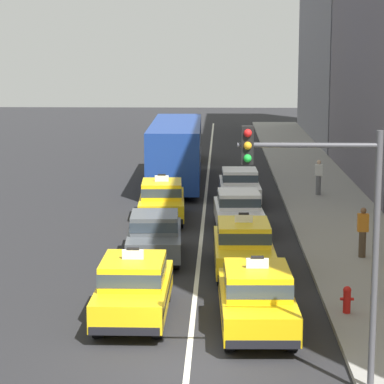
{
  "coord_description": "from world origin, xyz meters",
  "views": [
    {
      "loc": [
        0.73,
        -18.04,
        7.15
      ],
      "look_at": [
        -0.44,
        15.52,
        1.3
      ],
      "focal_mm": 79.07,
      "sensor_mm": 36.0,
      "label": 1
    }
  ],
  "objects_px": {
    "fire_hydrant": "(347,298)",
    "taxi_right_nearest": "(257,297)",
    "pedestrian_near_crosswalk": "(319,177)",
    "taxi_left_nearest": "(134,287)",
    "taxi_left_third": "(162,200)",
    "traffic_light_pole": "(329,214)",
    "taxi_left_fifth": "(182,147)",
    "sedan_right_third": "(238,210)",
    "bus_left_fourth": "(176,150)",
    "taxi_right_second": "(243,246)",
    "sedan_right_fourth": "(239,185)",
    "pedestrian_by_storefront": "(363,232)",
    "sedan_left_second": "(155,234)"
  },
  "relations": [
    {
      "from": "sedan_right_fourth",
      "to": "taxi_left_nearest",
      "type": "bearing_deg",
      "value": -100.58
    },
    {
      "from": "sedan_right_third",
      "to": "fire_hydrant",
      "type": "bearing_deg",
      "value": -75.9
    },
    {
      "from": "taxi_left_nearest",
      "to": "taxi_right_nearest",
      "type": "height_order",
      "value": "same"
    },
    {
      "from": "fire_hydrant",
      "to": "traffic_light_pole",
      "type": "xyz_separation_m",
      "value": [
        -1.19,
        -4.98,
        3.28
      ]
    },
    {
      "from": "sedan_left_second",
      "to": "pedestrian_near_crosswalk",
      "type": "relative_size",
      "value": 2.63
    },
    {
      "from": "taxi_left_third",
      "to": "taxi_right_second",
      "type": "xyz_separation_m",
      "value": [
        3.14,
        -7.95,
        0.0
      ]
    },
    {
      "from": "sedan_right_fourth",
      "to": "pedestrian_by_storefront",
      "type": "distance_m",
      "value": 11.15
    },
    {
      "from": "fire_hydrant",
      "to": "taxi_left_third",
      "type": "bearing_deg",
      "value": 114.89
    },
    {
      "from": "taxi_left_fifth",
      "to": "bus_left_fourth",
      "type": "bearing_deg",
      "value": -89.32
    },
    {
      "from": "taxi_left_fifth",
      "to": "taxi_right_second",
      "type": "distance_m",
      "value": 26.59
    },
    {
      "from": "taxi_right_nearest",
      "to": "pedestrian_near_crosswalk",
      "type": "relative_size",
      "value": 2.77
    },
    {
      "from": "sedan_right_third",
      "to": "pedestrian_near_crosswalk",
      "type": "xyz_separation_m",
      "value": [
        3.93,
        7.37,
        0.14
      ]
    },
    {
      "from": "fire_hydrant",
      "to": "taxi_right_nearest",
      "type": "bearing_deg",
      "value": -157.04
    },
    {
      "from": "taxi_left_third",
      "to": "sedan_right_third",
      "type": "relative_size",
      "value": 1.06
    },
    {
      "from": "taxi_left_nearest",
      "to": "traffic_light_pole",
      "type": "bearing_deg",
      "value": -46.9
    },
    {
      "from": "sedan_left_second",
      "to": "sedan_right_fourth",
      "type": "distance_m",
      "value": 10.77
    },
    {
      "from": "taxi_left_nearest",
      "to": "taxi_left_third",
      "type": "distance_m",
      "value": 12.69
    },
    {
      "from": "pedestrian_near_crosswalk",
      "to": "pedestrian_by_storefront",
      "type": "xyz_separation_m",
      "value": [
        0.12,
        -11.95,
        0.01
      ]
    },
    {
      "from": "taxi_left_nearest",
      "to": "taxi_left_fifth",
      "type": "relative_size",
      "value": 1.0
    },
    {
      "from": "traffic_light_pole",
      "to": "bus_left_fourth",
      "type": "bearing_deg",
      "value": 99.53
    },
    {
      "from": "taxi_right_nearest",
      "to": "fire_hydrant",
      "type": "height_order",
      "value": "taxi_right_nearest"
    },
    {
      "from": "taxi_left_fifth",
      "to": "taxi_right_second",
      "type": "relative_size",
      "value": 0.99
    },
    {
      "from": "sedan_right_third",
      "to": "fire_hydrant",
      "type": "xyz_separation_m",
      "value": [
        2.66,
        -10.61,
        -0.3
      ]
    },
    {
      "from": "taxi_left_third",
      "to": "sedan_right_fourth",
      "type": "relative_size",
      "value": 1.07
    },
    {
      "from": "taxi_right_nearest",
      "to": "sedan_right_third",
      "type": "distance_m",
      "value": 11.64
    },
    {
      "from": "traffic_light_pole",
      "to": "fire_hydrant",
      "type": "bearing_deg",
      "value": 76.52
    },
    {
      "from": "sedan_right_fourth",
      "to": "taxi_left_fifth",
      "type": "bearing_deg",
      "value": 102.81
    },
    {
      "from": "sedan_right_fourth",
      "to": "traffic_light_pole",
      "type": "bearing_deg",
      "value": -86.5
    },
    {
      "from": "taxi_left_nearest",
      "to": "fire_hydrant",
      "type": "distance_m",
      "value": 5.65
    },
    {
      "from": "taxi_right_second",
      "to": "fire_hydrant",
      "type": "xyz_separation_m",
      "value": [
        2.63,
        -4.5,
        -0.33
      ]
    },
    {
      "from": "sedan_right_third",
      "to": "traffic_light_pole",
      "type": "bearing_deg",
      "value": -84.61
    },
    {
      "from": "bus_left_fourth",
      "to": "taxi_right_nearest",
      "type": "relative_size",
      "value": 2.44
    },
    {
      "from": "bus_left_fourth",
      "to": "taxi_left_fifth",
      "type": "xyz_separation_m",
      "value": [
        -0.11,
        9.19,
        -0.94
      ]
    },
    {
      "from": "taxi_right_second",
      "to": "sedan_right_third",
      "type": "relative_size",
      "value": 1.05
    },
    {
      "from": "taxi_left_nearest",
      "to": "sedan_left_second",
      "type": "height_order",
      "value": "taxi_left_nearest"
    },
    {
      "from": "sedan_right_fourth",
      "to": "fire_hydrant",
      "type": "xyz_separation_m",
      "value": [
        2.51,
        -16.48,
        -0.3
      ]
    },
    {
      "from": "pedestrian_by_storefront",
      "to": "traffic_light_pole",
      "type": "relative_size",
      "value": 0.3
    },
    {
      "from": "sedan_right_fourth",
      "to": "traffic_light_pole",
      "type": "xyz_separation_m",
      "value": [
        1.31,
        -21.46,
        2.97
      ]
    },
    {
      "from": "sedan_left_second",
      "to": "taxi_right_nearest",
      "type": "xyz_separation_m",
      "value": [
        3.15,
        -7.19,
        0.03
      ]
    },
    {
      "from": "sedan_right_fourth",
      "to": "fire_hydrant",
      "type": "distance_m",
      "value": 16.67
    },
    {
      "from": "taxi_left_fifth",
      "to": "pedestrian_by_storefront",
      "type": "bearing_deg",
      "value": -73.93
    },
    {
      "from": "bus_left_fourth",
      "to": "pedestrian_near_crosswalk",
      "type": "bearing_deg",
      "value": -28.34
    },
    {
      "from": "bus_left_fourth",
      "to": "traffic_light_pole",
      "type": "height_order",
      "value": "traffic_light_pole"
    },
    {
      "from": "taxi_left_nearest",
      "to": "pedestrian_by_storefront",
      "type": "bearing_deg",
      "value": 41.77
    },
    {
      "from": "taxi_left_fifth",
      "to": "pedestrian_near_crosswalk",
      "type": "bearing_deg",
      "value": -61.41
    },
    {
      "from": "taxi_left_third",
      "to": "sedan_right_fourth",
      "type": "bearing_deg",
      "value": 50.93
    },
    {
      "from": "pedestrian_by_storefront",
      "to": "traffic_light_pole",
      "type": "distance_m",
      "value": 11.65
    },
    {
      "from": "traffic_light_pole",
      "to": "taxi_left_fifth",
      "type": "bearing_deg",
      "value": 97.29
    },
    {
      "from": "fire_hydrant",
      "to": "traffic_light_pole",
      "type": "distance_m",
      "value": 6.08
    },
    {
      "from": "sedan_left_second",
      "to": "sedan_right_third",
      "type": "height_order",
      "value": "same"
    }
  ]
}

